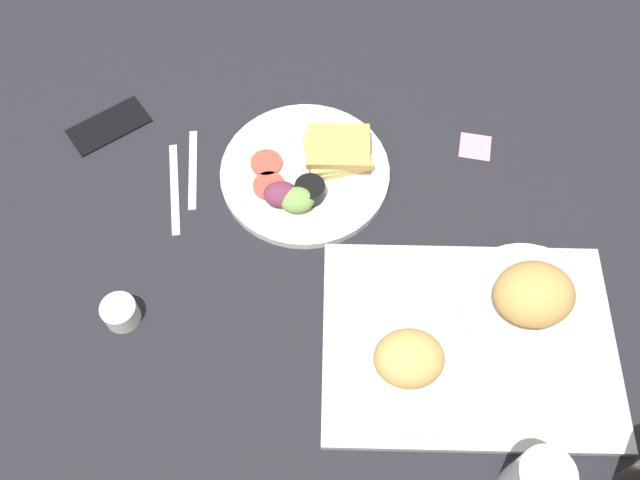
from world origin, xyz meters
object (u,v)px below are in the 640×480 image
(espresso_cup, at_px, (120,313))
(fork, at_px, (193,169))
(plate_with_salad, at_px, (309,172))
(sticky_note, at_px, (475,146))
(serving_tray, at_px, (468,343))
(cell_phone, at_px, (109,125))
(knife, at_px, (174,188))
(bread_plate_near, at_px, (532,299))
(bread_plate_far, at_px, (409,365))

(espresso_cup, relative_size, fork, 0.33)
(plate_with_salad, distance_m, fork, 0.21)
(sticky_note, bearing_deg, serving_tray, 79.77)
(plate_with_salad, xyz_separation_m, cell_phone, (0.37, -0.13, -0.01))
(knife, height_order, sticky_note, knife)
(serving_tray, xyz_separation_m, sticky_note, (-0.07, -0.38, -0.01))
(serving_tray, xyz_separation_m, knife, (0.47, -0.31, -0.01))
(bread_plate_near, distance_m, plate_with_salad, 0.43)
(cell_phone, height_order, sticky_note, cell_phone)
(bread_plate_far, height_order, plate_with_salad, bread_plate_far)
(bread_plate_near, bearing_deg, serving_tray, 27.36)
(knife, relative_size, cell_phone, 1.32)
(serving_tray, relative_size, knife, 2.37)
(bread_plate_far, bearing_deg, espresso_cup, -14.28)
(plate_with_salad, bearing_deg, cell_phone, -19.14)
(knife, bearing_deg, serving_tray, 51.76)
(serving_tray, relative_size, fork, 2.65)
(plate_with_salad, height_order, fork, plate_with_salad)
(bread_plate_far, height_order, knife, bread_plate_far)
(fork, bearing_deg, sticky_note, 91.36)
(serving_tray, bearing_deg, plate_with_salad, -53.69)
(bread_plate_near, height_order, bread_plate_far, bread_plate_near)
(bread_plate_far, height_order, sticky_note, bread_plate_far)
(plate_with_salad, distance_m, espresso_cup, 0.40)
(serving_tray, height_order, fork, serving_tray)
(plate_with_salad, relative_size, espresso_cup, 5.34)
(espresso_cup, bearing_deg, cell_phone, -80.42)
(knife, relative_size, sticky_note, 3.39)
(bread_plate_near, distance_m, sticky_note, 0.33)
(plate_with_salad, bearing_deg, fork, -6.65)
(serving_tray, height_order, sticky_note, serving_tray)
(plate_with_salad, bearing_deg, bread_plate_far, 110.22)
(fork, distance_m, knife, 0.05)
(serving_tray, distance_m, cell_phone, 0.75)
(serving_tray, height_order, knife, serving_tray)
(plate_with_salad, bearing_deg, knife, 3.85)
(knife, bearing_deg, fork, 137.83)
(bread_plate_near, distance_m, fork, 0.62)
(serving_tray, height_order, espresso_cup, espresso_cup)
(fork, relative_size, cell_phone, 1.18)
(plate_with_salad, xyz_separation_m, knife, (0.24, 0.02, -0.01))
(plate_with_salad, relative_size, knife, 1.57)
(serving_tray, xyz_separation_m, espresso_cup, (0.54, -0.07, 0.01))
(bread_plate_far, bearing_deg, sticky_note, -111.87)
(fork, xyz_separation_m, cell_phone, (0.16, -0.10, 0.00))
(serving_tray, relative_size, cell_phone, 3.13)
(bread_plate_near, bearing_deg, sticky_note, -85.06)
(bread_plate_near, xyz_separation_m, cell_phone, (0.70, -0.40, -0.05))
(serving_tray, xyz_separation_m, bread_plate_far, (0.10, 0.05, 0.04))
(espresso_cup, bearing_deg, knife, -105.26)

